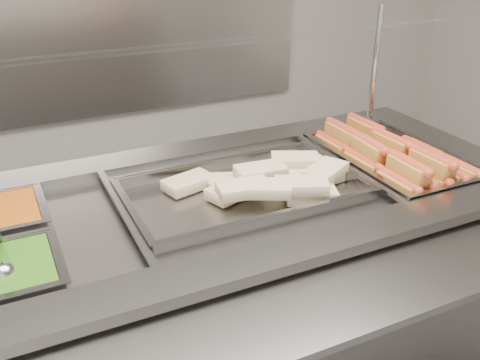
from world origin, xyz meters
name	(u,v)px	position (x,y,z in m)	size (l,w,h in m)	color
back_panel	(84,25)	(0.00, 2.45, 1.20)	(3.00, 0.04, 1.20)	#A5A09B
steam_counter	(226,312)	(0.00, 0.36, 0.49)	(2.09, 0.94, 0.99)	gray
tray_rail	(320,304)	(-0.01, -0.21, 0.94)	(1.99, 0.44, 0.06)	gray
sneeze_guard	(193,51)	(0.00, 0.60, 1.39)	(1.83, 0.34, 0.49)	silver
pan_hotdogs	(391,165)	(0.69, 0.35, 0.95)	(0.38, 0.61, 0.11)	gray
pan_wraps	(243,194)	(0.06, 0.35, 0.96)	(0.76, 0.45, 0.08)	gray
hotdogs_in_buns	(390,155)	(0.67, 0.34, 1.00)	(0.34, 0.57, 0.13)	#A66E22
tortilla_wraps	(279,178)	(0.19, 0.34, 1.00)	(0.63, 0.39, 0.08)	beige
serving_spoon	(2,266)	(-0.68, 0.20, 1.00)	(0.06, 0.19, 0.16)	#BABBBF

